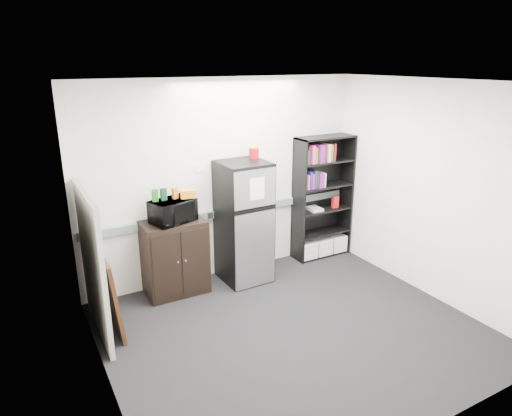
# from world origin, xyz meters

# --- Properties ---
(floor) EXTENTS (4.00, 4.00, 0.00)m
(floor) POSITION_xyz_m (0.00, 0.00, 0.00)
(floor) COLOR black
(floor) RESTS_ON ground
(wall_back) EXTENTS (4.00, 0.02, 2.70)m
(wall_back) POSITION_xyz_m (0.00, 1.75, 1.35)
(wall_back) COLOR white
(wall_back) RESTS_ON floor
(wall_right) EXTENTS (0.02, 3.50, 2.70)m
(wall_right) POSITION_xyz_m (2.00, 0.00, 1.35)
(wall_right) COLOR white
(wall_right) RESTS_ON floor
(wall_left) EXTENTS (0.02, 3.50, 2.70)m
(wall_left) POSITION_xyz_m (-2.00, 0.00, 1.35)
(wall_left) COLOR white
(wall_left) RESTS_ON floor
(ceiling) EXTENTS (4.00, 3.50, 0.02)m
(ceiling) POSITION_xyz_m (0.00, 0.00, 2.70)
(ceiling) COLOR white
(ceiling) RESTS_ON wall_back
(electrical_raceway) EXTENTS (3.92, 0.05, 0.10)m
(electrical_raceway) POSITION_xyz_m (0.00, 1.72, 0.90)
(electrical_raceway) COLOR slate
(electrical_raceway) RESTS_ON wall_back
(wall_note) EXTENTS (0.14, 0.00, 0.10)m
(wall_note) POSITION_xyz_m (-0.35, 1.74, 1.55)
(wall_note) COLOR white
(wall_note) RESTS_ON wall_back
(bookshelf) EXTENTS (0.90, 0.34, 1.85)m
(bookshelf) POSITION_xyz_m (1.53, 1.57, 0.91)
(bookshelf) COLOR black
(bookshelf) RESTS_ON floor
(cubicle_partition) EXTENTS (0.06, 1.30, 1.62)m
(cubicle_partition) POSITION_xyz_m (-1.90, 1.08, 0.81)
(cubicle_partition) COLOR #A19C8F
(cubicle_partition) RESTS_ON floor
(cabinet) EXTENTS (0.78, 0.52, 0.98)m
(cabinet) POSITION_xyz_m (-0.84, 1.50, 0.49)
(cabinet) COLOR black
(cabinet) RESTS_ON floor
(microwave) EXTENTS (0.61, 0.50, 0.29)m
(microwave) POSITION_xyz_m (-0.84, 1.48, 1.12)
(microwave) COLOR black
(microwave) RESTS_ON cabinet
(snack_box_a) EXTENTS (0.07, 0.05, 0.15)m
(snack_box_a) POSITION_xyz_m (-1.04, 1.52, 1.34)
(snack_box_a) COLOR #1D5819
(snack_box_a) RESTS_ON microwave
(snack_box_b) EXTENTS (0.08, 0.06, 0.15)m
(snack_box_b) POSITION_xyz_m (-0.93, 1.52, 1.34)
(snack_box_b) COLOR #0B341B
(snack_box_b) RESTS_ON microwave
(snack_box_c) EXTENTS (0.08, 0.07, 0.14)m
(snack_box_c) POSITION_xyz_m (-0.78, 1.52, 1.34)
(snack_box_c) COLOR #CD6713
(snack_box_c) RESTS_ON microwave
(snack_bag) EXTENTS (0.20, 0.14, 0.10)m
(snack_bag) POSITION_xyz_m (-0.64, 1.47, 1.32)
(snack_bag) COLOR orange
(snack_bag) RESTS_ON microwave
(refrigerator) EXTENTS (0.64, 0.66, 1.65)m
(refrigerator) POSITION_xyz_m (0.12, 1.42, 0.82)
(refrigerator) COLOR black
(refrigerator) RESTS_ON floor
(coffee_can) EXTENTS (0.13, 0.13, 0.18)m
(coffee_can) POSITION_xyz_m (0.34, 1.55, 1.74)
(coffee_can) COLOR #A90716
(coffee_can) RESTS_ON refrigerator
(framed_poster) EXTENTS (0.13, 0.72, 0.93)m
(framed_poster) POSITION_xyz_m (-1.77, 0.99, 0.46)
(framed_poster) COLOR #311F0D
(framed_poster) RESTS_ON floor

